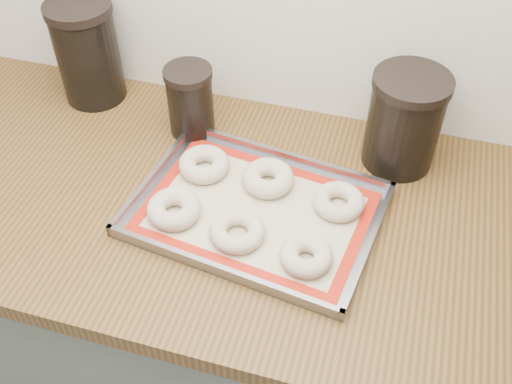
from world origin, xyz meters
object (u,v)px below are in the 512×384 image
(canister_mid, at_px, (190,101))
(baking_tray, at_px, (256,211))
(bagel_back_mid, at_px, (268,178))
(bagel_front_left, at_px, (174,209))
(canister_left, at_px, (87,52))
(bagel_front_mid, at_px, (237,231))
(canister_right, at_px, (404,121))
(bagel_back_left, at_px, (204,164))
(bagel_back_right, at_px, (339,202))
(bagel_front_right, at_px, (306,256))

(canister_mid, bearing_deg, baking_tray, -44.89)
(bagel_back_mid, bearing_deg, canister_mid, 148.66)
(bagel_front_left, distance_m, canister_left, 0.46)
(bagel_front_mid, height_order, canister_right, canister_right)
(bagel_back_left, bearing_deg, bagel_back_mid, -1.70)
(canister_mid, height_order, canister_right, canister_right)
(bagel_front_left, height_order, bagel_front_mid, bagel_front_left)
(bagel_front_mid, bearing_deg, bagel_back_right, 37.17)
(bagel_front_left, height_order, bagel_front_right, bagel_front_left)
(baking_tray, xyz_separation_m, bagel_front_left, (-0.15, -0.05, 0.02))
(baking_tray, relative_size, bagel_back_right, 5.04)
(bagel_back_right, xyz_separation_m, canister_left, (-0.62, 0.21, 0.10))
(baking_tray, relative_size, bagel_back_left, 4.79)
(baking_tray, xyz_separation_m, canister_left, (-0.47, 0.26, 0.11))
(bagel_back_left, bearing_deg, baking_tray, -31.40)
(bagel_front_right, bearing_deg, bagel_back_right, 78.17)
(bagel_front_left, bearing_deg, bagel_back_mid, 40.77)
(bagel_front_left, relative_size, canister_left, 0.44)
(canister_mid, bearing_deg, bagel_back_left, -59.89)
(bagel_back_left, xyz_separation_m, canister_mid, (-0.07, 0.12, 0.06))
(bagel_front_mid, xyz_separation_m, bagel_front_right, (0.13, -0.02, 0.00))
(bagel_front_mid, relative_size, bagel_back_right, 1.04)
(bagel_back_mid, relative_size, canister_mid, 0.66)
(bagel_front_mid, height_order, bagel_front_right, bagel_front_right)
(bagel_front_right, relative_size, bagel_back_right, 0.95)
(bagel_back_left, height_order, bagel_back_right, bagel_back_left)
(bagel_front_mid, height_order, canister_mid, canister_mid)
(canister_right, bearing_deg, canister_mid, -176.63)
(bagel_back_mid, bearing_deg, baking_tray, -91.96)
(canister_left, height_order, canister_right, canister_left)
(canister_left, bearing_deg, bagel_front_left, -44.37)
(bagel_back_left, distance_m, bagel_back_mid, 0.14)
(baking_tray, bearing_deg, canister_mid, 135.11)
(canister_mid, relative_size, canister_right, 0.76)
(baking_tray, height_order, bagel_back_mid, bagel_back_mid)
(bagel_front_left, relative_size, bagel_front_mid, 1.00)
(bagel_back_mid, relative_size, canister_left, 0.44)
(bagel_front_right, relative_size, bagel_back_left, 0.91)
(bagel_front_right, xyz_separation_m, bagel_back_left, (-0.25, 0.17, 0.00))
(canister_mid, bearing_deg, bagel_back_mid, -31.34)
(bagel_back_left, height_order, canister_right, canister_right)
(bagel_front_right, distance_m, canister_mid, 0.44)
(canister_mid, bearing_deg, canister_left, 167.51)
(bagel_front_mid, distance_m, canister_mid, 0.34)
(bagel_front_left, bearing_deg, baking_tray, 19.33)
(bagel_back_mid, bearing_deg, bagel_front_mid, -97.20)
(bagel_front_right, bearing_deg, bagel_back_mid, 124.50)
(baking_tray, bearing_deg, bagel_front_mid, -102.90)
(baking_tray, bearing_deg, bagel_back_left, 148.60)
(baking_tray, height_order, bagel_front_right, bagel_front_right)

